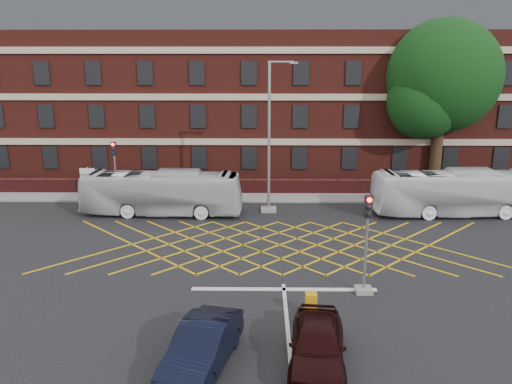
{
  "coord_description": "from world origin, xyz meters",
  "views": [
    {
      "loc": [
        -0.95,
        -23.33,
        9.4
      ],
      "look_at": [
        -1.27,
        1.5,
        3.07
      ],
      "focal_mm": 35.0,
      "sensor_mm": 36.0,
      "label": 1
    }
  ],
  "objects_px": {
    "street_lamp": "(270,161)",
    "utility_cabinet": "(311,305)",
    "car_navy": "(202,347)",
    "traffic_light_far": "(116,178)",
    "car_maroon": "(317,344)",
    "direction_signs": "(88,178)",
    "bus_left": "(162,193)",
    "bus_right": "(456,193)",
    "traffic_light_near": "(366,253)",
    "deciduous_tree": "(442,84)"
  },
  "relations": [
    {
      "from": "street_lamp",
      "to": "deciduous_tree",
      "type": "bearing_deg",
      "value": 28.28
    },
    {
      "from": "traffic_light_far",
      "to": "utility_cabinet",
      "type": "distance_m",
      "value": 20.46
    },
    {
      "from": "street_lamp",
      "to": "utility_cabinet",
      "type": "bearing_deg",
      "value": -84.43
    },
    {
      "from": "utility_cabinet",
      "to": "direction_signs",
      "type": "bearing_deg",
      "value": 129.3
    },
    {
      "from": "car_navy",
      "to": "car_maroon",
      "type": "height_order",
      "value": "car_maroon"
    },
    {
      "from": "bus_right",
      "to": "traffic_light_far",
      "type": "relative_size",
      "value": 2.48
    },
    {
      "from": "car_maroon",
      "to": "traffic_light_far",
      "type": "bearing_deg",
      "value": 127.94
    },
    {
      "from": "bus_left",
      "to": "utility_cabinet",
      "type": "bearing_deg",
      "value": -145.55
    },
    {
      "from": "bus_right",
      "to": "car_navy",
      "type": "bearing_deg",
      "value": 137.63
    },
    {
      "from": "car_navy",
      "to": "bus_left",
      "type": "bearing_deg",
      "value": 118.4
    },
    {
      "from": "bus_left",
      "to": "deciduous_tree",
      "type": "relative_size",
      "value": 0.8
    },
    {
      "from": "car_navy",
      "to": "traffic_light_far",
      "type": "relative_size",
      "value": 1.03
    },
    {
      "from": "traffic_light_far",
      "to": "utility_cabinet",
      "type": "height_order",
      "value": "traffic_light_far"
    },
    {
      "from": "bus_left",
      "to": "street_lamp",
      "type": "xyz_separation_m",
      "value": [
        6.96,
        0.82,
        1.95
      ]
    },
    {
      "from": "car_navy",
      "to": "direction_signs",
      "type": "distance_m",
      "value": 23.92
    },
    {
      "from": "utility_cabinet",
      "to": "car_navy",
      "type": "bearing_deg",
      "value": -138.03
    },
    {
      "from": "traffic_light_far",
      "to": "direction_signs",
      "type": "distance_m",
      "value": 2.93
    },
    {
      "from": "utility_cabinet",
      "to": "bus_right",
      "type": "bearing_deg",
      "value": 52.26
    },
    {
      "from": "traffic_light_far",
      "to": "utility_cabinet",
      "type": "xyz_separation_m",
      "value": [
        12.15,
        -16.41,
        -1.29
      ]
    },
    {
      "from": "bus_right",
      "to": "traffic_light_near",
      "type": "relative_size",
      "value": 2.48
    },
    {
      "from": "traffic_light_near",
      "to": "street_lamp",
      "type": "distance_m",
      "value": 12.89
    },
    {
      "from": "car_maroon",
      "to": "street_lamp",
      "type": "xyz_separation_m",
      "value": [
        -1.29,
        17.54,
        2.63
      ]
    },
    {
      "from": "bus_right",
      "to": "bus_left",
      "type": "bearing_deg",
      "value": 88.0
    },
    {
      "from": "bus_right",
      "to": "direction_signs",
      "type": "height_order",
      "value": "bus_right"
    },
    {
      "from": "traffic_light_near",
      "to": "traffic_light_far",
      "type": "relative_size",
      "value": 1.0
    },
    {
      "from": "deciduous_tree",
      "to": "bus_right",
      "type": "bearing_deg",
      "value": -98.78
    },
    {
      "from": "traffic_light_near",
      "to": "car_maroon",
      "type": "bearing_deg",
      "value": -115.57
    },
    {
      "from": "traffic_light_far",
      "to": "car_maroon",
      "type": "bearing_deg",
      "value": -58.48
    },
    {
      "from": "traffic_light_near",
      "to": "utility_cabinet",
      "type": "relative_size",
      "value": 4.47
    },
    {
      "from": "car_maroon",
      "to": "utility_cabinet",
      "type": "relative_size",
      "value": 4.61
    },
    {
      "from": "car_navy",
      "to": "street_lamp",
      "type": "xyz_separation_m",
      "value": [
        2.39,
        17.72,
        2.65
      ]
    },
    {
      "from": "bus_right",
      "to": "direction_signs",
      "type": "distance_m",
      "value": 25.53
    },
    {
      "from": "traffic_light_far",
      "to": "street_lamp",
      "type": "distance_m",
      "value": 11.07
    },
    {
      "from": "direction_signs",
      "to": "utility_cabinet",
      "type": "distance_m",
      "value": 23.14
    },
    {
      "from": "traffic_light_near",
      "to": "street_lamp",
      "type": "bearing_deg",
      "value": 107.5
    },
    {
      "from": "direction_signs",
      "to": "deciduous_tree",
      "type": "bearing_deg",
      "value": 7.51
    },
    {
      "from": "street_lamp",
      "to": "bus_right",
      "type": "bearing_deg",
      "value": -3.51
    },
    {
      "from": "car_maroon",
      "to": "deciduous_tree",
      "type": "relative_size",
      "value": 0.34
    },
    {
      "from": "car_navy",
      "to": "traffic_light_far",
      "type": "height_order",
      "value": "traffic_light_far"
    },
    {
      "from": "bus_left",
      "to": "traffic_light_near",
      "type": "relative_size",
      "value": 2.4
    },
    {
      "from": "bus_right",
      "to": "car_navy",
      "type": "distance_m",
      "value": 22.22
    },
    {
      "from": "deciduous_tree",
      "to": "utility_cabinet",
      "type": "distance_m",
      "value": 25.5
    },
    {
      "from": "car_maroon",
      "to": "traffic_light_far",
      "type": "xyz_separation_m",
      "value": [
        -12.04,
        19.63,
        1.01
      ]
    },
    {
      "from": "traffic_light_far",
      "to": "street_lamp",
      "type": "height_order",
      "value": "street_lamp"
    },
    {
      "from": "street_lamp",
      "to": "bus_left",
      "type": "bearing_deg",
      "value": -173.25
    },
    {
      "from": "bus_left",
      "to": "bus_right",
      "type": "xyz_separation_m",
      "value": [
        18.87,
        0.09,
        0.05
      ]
    },
    {
      "from": "deciduous_tree",
      "to": "car_maroon",
      "type": "bearing_deg",
      "value": -115.68
    },
    {
      "from": "bus_right",
      "to": "direction_signs",
      "type": "relative_size",
      "value": 4.82
    },
    {
      "from": "utility_cabinet",
      "to": "deciduous_tree",
      "type": "bearing_deg",
      "value": 61.26
    },
    {
      "from": "car_navy",
      "to": "traffic_light_near",
      "type": "height_order",
      "value": "traffic_light_near"
    }
  ]
}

